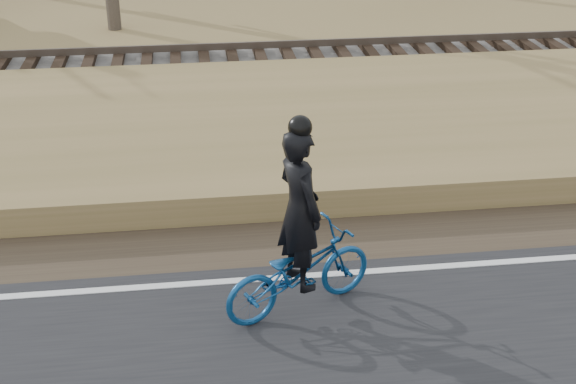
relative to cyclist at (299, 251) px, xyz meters
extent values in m
plane|color=#95794C|center=(-0.77, 0.48, -0.83)|extent=(120.00, 120.00, 0.00)
cube|color=silver|center=(-0.77, 0.68, -0.77)|extent=(120.00, 0.12, 0.01)
cube|color=#473A2B|center=(-0.77, 1.68, -0.81)|extent=(120.00, 1.60, 0.04)
cube|color=#95794C|center=(-0.77, 4.68, -0.61)|extent=(120.00, 5.00, 0.44)
cube|color=slate|center=(-0.77, 8.48, -0.61)|extent=(120.00, 3.00, 0.45)
cube|color=black|center=(-0.77, 8.48, -0.31)|extent=(120.00, 2.40, 0.14)
cube|color=brown|center=(-0.77, 7.76, -0.17)|extent=(120.00, 0.07, 0.15)
cube|color=brown|center=(-0.77, 9.20, -0.17)|extent=(120.00, 0.07, 0.15)
imported|color=navy|center=(0.00, 0.00, -0.27)|extent=(2.00, 1.36, 1.00)
imported|color=black|center=(0.00, 0.00, 0.53)|extent=(0.69, 0.82, 1.90)
sphere|color=black|center=(0.00, 0.00, 1.50)|extent=(0.26, 0.26, 0.26)
camera|label=1|loc=(-1.15, -7.78, 4.56)|focal=50.00mm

